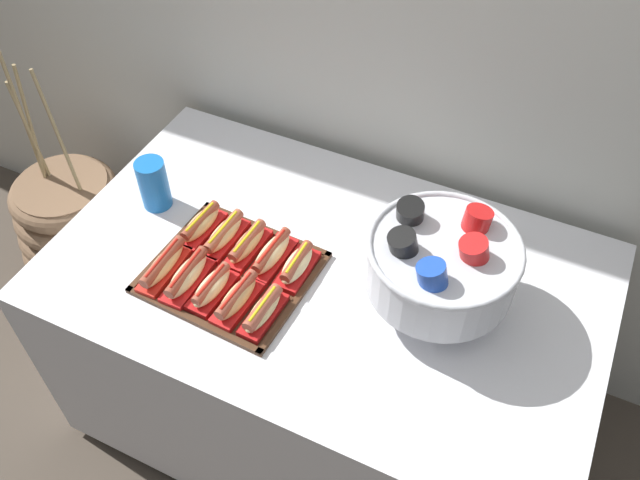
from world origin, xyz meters
The scene contains 16 objects.
ground_plane centered at (0.00, 0.00, 0.00)m, with size 10.00×10.00×0.00m, color #4C4238.
buffet_table centered at (0.00, 0.00, 0.39)m, with size 1.45×0.88×0.75m.
floor_vase centered at (-1.08, 0.13, 0.25)m, with size 0.45×0.45×1.04m.
serving_tray centered at (-0.22, -0.12, 0.75)m, with size 0.42×0.38×0.01m.
hot_dog_0 centered at (-0.37, -0.19, 0.78)m, with size 0.06×0.18×0.06m.
hot_dog_1 centered at (-0.30, -0.20, 0.78)m, with size 0.07×0.18×0.06m.
hot_dog_2 centered at (-0.22, -0.20, 0.78)m, with size 0.07×0.16×0.06m.
hot_dog_3 centered at (-0.15, -0.20, 0.78)m, with size 0.07×0.17×0.06m.
hot_dog_4 centered at (-0.07, -0.21, 0.78)m, with size 0.07×0.16×0.06m.
hot_dog_5 centered at (-0.36, -0.03, 0.78)m, with size 0.08×0.16×0.06m.
hot_dog_6 centered at (-0.29, -0.03, 0.78)m, with size 0.07×0.17×0.06m.
hot_dog_7 centered at (-0.21, -0.03, 0.78)m, with size 0.07×0.17×0.06m.
hot_dog_8 centered at (-0.14, -0.04, 0.78)m, with size 0.07×0.17×0.06m.
hot_dog_9 centered at (-0.06, -0.04, 0.78)m, with size 0.07×0.15×0.06m.
punch_bowl centered at (0.29, 0.02, 0.90)m, with size 0.36×0.36×0.27m.
cup_stack centered at (-0.54, 0.02, 0.82)m, with size 0.08×0.08×0.15m.
Camera 1 is at (0.47, -1.01, 2.09)m, focal length 37.36 mm.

